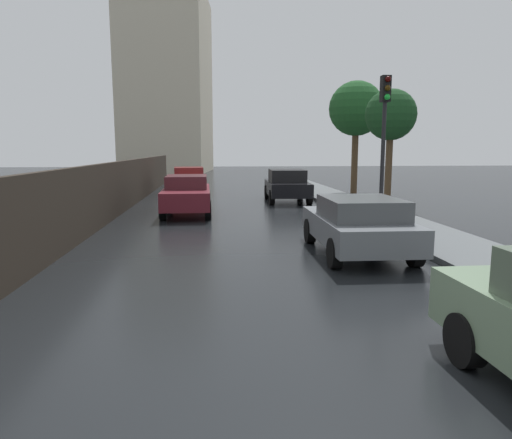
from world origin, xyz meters
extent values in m
plane|color=black|center=(0.00, 0.00, 0.00)|extent=(120.00, 120.00, 0.00)
cube|color=maroon|center=(-1.75, 12.95, 0.65)|extent=(1.76, 4.45, 0.64)
cube|color=#461C22|center=(-1.75, 13.00, 1.21)|extent=(1.52, 2.05, 0.47)
cylinder|color=black|center=(-0.95, 11.50, 0.33)|extent=(0.23, 0.66, 0.66)
cylinder|color=black|center=(-2.50, 11.47, 0.33)|extent=(0.23, 0.66, 0.66)
cylinder|color=black|center=(-1.00, 14.42, 0.33)|extent=(0.23, 0.66, 0.66)
cylinder|color=black|center=(-2.55, 14.39, 0.33)|extent=(0.23, 0.66, 0.66)
cube|color=slate|center=(2.57, 5.87, 0.60)|extent=(1.89, 3.99, 0.56)
cube|color=#494D50|center=(2.57, 5.60, 1.11)|extent=(1.64, 2.06, 0.46)
cylinder|color=black|center=(1.74, 7.19, 0.32)|extent=(0.23, 0.64, 0.63)
cylinder|color=black|center=(3.43, 7.17, 0.32)|extent=(0.23, 0.64, 0.63)
cylinder|color=black|center=(1.71, 4.58, 0.32)|extent=(0.23, 0.64, 0.63)
cylinder|color=black|center=(3.40, 4.55, 0.32)|extent=(0.23, 0.64, 0.63)
cylinder|color=black|center=(2.06, 0.23, 0.31)|extent=(0.23, 0.62, 0.61)
cube|color=maroon|center=(-2.07, 20.53, 0.62)|extent=(1.97, 4.17, 0.63)
cube|color=maroon|center=(-2.07, 20.48, 1.20)|extent=(1.61, 1.85, 0.52)
cylinder|color=black|center=(-1.20, 19.24, 0.31)|extent=(0.26, 0.63, 0.62)
cylinder|color=black|center=(-2.76, 19.14, 0.31)|extent=(0.26, 0.63, 0.62)
cylinder|color=black|center=(-1.39, 21.92, 0.31)|extent=(0.26, 0.63, 0.62)
cylinder|color=black|center=(-2.94, 21.81, 0.31)|extent=(0.26, 0.63, 0.62)
cube|color=black|center=(2.65, 16.74, 0.63)|extent=(1.93, 4.11, 0.60)
cube|color=black|center=(2.65, 16.77, 1.20)|extent=(1.65, 2.08, 0.55)
cylinder|color=black|center=(1.87, 18.10, 0.33)|extent=(0.24, 0.67, 0.67)
cylinder|color=black|center=(3.52, 18.04, 0.33)|extent=(0.24, 0.67, 0.67)
cylinder|color=black|center=(1.78, 15.43, 0.33)|extent=(0.24, 0.67, 0.67)
cylinder|color=black|center=(3.43, 15.37, 0.33)|extent=(0.24, 0.67, 0.67)
cylinder|color=black|center=(4.30, 9.04, 1.96)|extent=(0.12, 0.12, 3.65)
cube|color=black|center=(4.30, 9.04, 4.16)|extent=(0.26, 0.26, 0.75)
sphere|color=#360503|center=(4.30, 8.87, 4.41)|extent=(0.17, 0.17, 0.17)
sphere|color=#392405|center=(4.30, 8.87, 4.16)|extent=(0.17, 0.17, 0.17)
sphere|color=green|center=(4.30, 8.87, 3.91)|extent=(0.17, 0.17, 0.17)
cylinder|color=#4C3823|center=(6.55, 14.35, 1.54)|extent=(0.28, 0.28, 3.08)
sphere|color=#19421E|center=(6.55, 14.35, 3.82)|extent=(2.09, 2.09, 2.09)
cylinder|color=#4C3823|center=(6.83, 19.99, 1.77)|extent=(0.34, 0.34, 3.53)
sphere|color=#1E5123|center=(6.83, 19.99, 4.54)|extent=(2.88, 2.88, 2.88)
cube|color=beige|center=(-5.38, 45.76, 9.04)|extent=(9.20, 11.84, 18.07)
camera|label=1|loc=(-0.73, -4.44, 2.43)|focal=32.36mm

